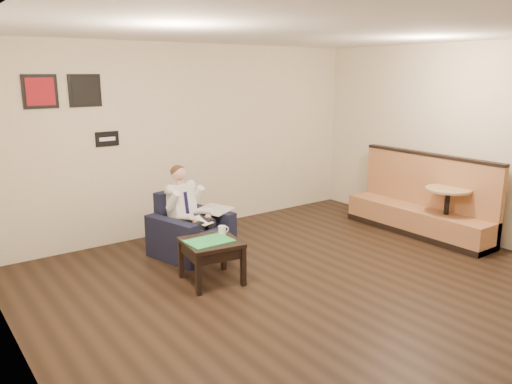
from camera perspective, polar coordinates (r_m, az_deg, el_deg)
ground at (r=5.69m, az=8.16°, el=-11.36°), size 6.00×6.00×0.00m
wall_back at (r=7.65m, az=-7.42°, el=6.05°), size 6.00×0.02×2.80m
wall_left at (r=3.84m, az=-25.11°, el=-2.64°), size 0.02×6.00×2.80m
wall_right at (r=7.66m, az=24.88°, el=4.92°), size 0.02×6.00×2.80m
ceiling at (r=5.19m, az=9.24°, el=17.98°), size 6.00×6.00×0.02m
seating_sign at (r=7.10m, az=-16.65°, el=5.83°), size 0.32×0.02×0.20m
art_print_left at (r=6.82m, az=-23.44°, el=10.49°), size 0.42×0.03×0.42m
art_print_right at (r=6.97m, az=-18.97°, el=10.91°), size 0.42×0.03×0.42m
armchair at (r=6.67m, az=-7.42°, el=-3.72°), size 1.05×1.05×0.83m
seated_man at (r=6.55m, az=-6.81°, el=-2.62°), size 0.73×0.92×1.14m
lap_papers at (r=6.51m, az=-6.24°, el=-3.26°), size 0.27×0.32×0.01m
newspaper at (r=6.80m, az=-4.81°, el=-2.00°), size 0.48×0.54×0.01m
side_table at (r=5.85m, az=-5.11°, el=-7.87°), size 0.70×0.70×0.50m
green_folder at (r=5.73m, az=-5.38°, el=-5.59°), size 0.51×0.36×0.01m
coffee_mug at (r=5.94m, az=-3.88°, el=-4.39°), size 0.10×0.10×0.11m
smartphone at (r=5.94m, az=-5.34°, el=-4.91°), size 0.17×0.12×0.01m
banquette at (r=7.84m, az=18.15°, el=-0.34°), size 0.55×2.31×1.18m
cafe_table at (r=7.65m, az=20.88°, el=-2.45°), size 0.78×0.78×0.78m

